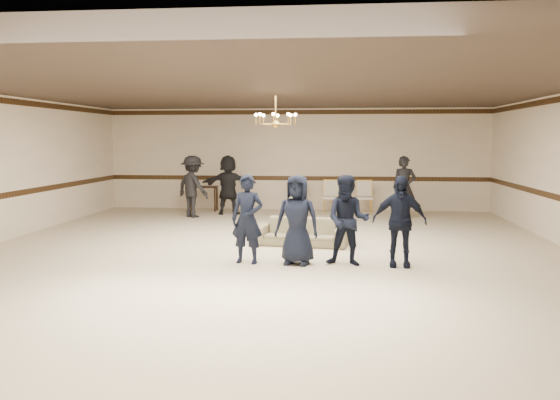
{
  "coord_description": "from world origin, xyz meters",
  "views": [
    {
      "loc": [
        1.34,
        -11.28,
        2.24
      ],
      "look_at": [
        0.25,
        -0.5,
        1.09
      ],
      "focal_mm": 37.08,
      "sensor_mm": 36.0,
      "label": 1
    }
  ],
  "objects": [
    {
      "name": "boy_a",
      "position": [
        -0.29,
        -1.08,
        0.81
      ],
      "size": [
        0.64,
        0.48,
        1.61
      ],
      "primitive_type": "imported",
      "rotation": [
        0.0,
        0.0,
        -0.17
      ],
      "color": "black",
      "rests_on": "floor"
    },
    {
      "name": "banquet_chair_left",
      "position": [
        0.12,
        6.17,
        0.49
      ],
      "size": [
        0.5,
        0.5,
        0.98
      ],
      "primitive_type": null,
      "rotation": [
        0.0,
        0.0,
        -0.05
      ],
      "color": "beige",
      "rests_on": "floor"
    },
    {
      "name": "banquet_chair_mid",
      "position": [
        1.12,
        6.17,
        0.49
      ],
      "size": [
        0.52,
        0.52,
        0.98
      ],
      "primitive_type": null,
      "rotation": [
        0.0,
        0.0,
        -0.09
      ],
      "color": "beige",
      "rests_on": "floor"
    },
    {
      "name": "console_table",
      "position": [
        -2.88,
        6.37,
        0.39
      ],
      "size": [
        0.95,
        0.45,
        0.78
      ],
      "primitive_type": "cube",
      "rotation": [
        0.0,
        0.0,
        0.06
      ],
      "color": "black",
      "rests_on": "floor"
    },
    {
      "name": "banquet_chair_right",
      "position": [
        2.12,
        6.17,
        0.49
      ],
      "size": [
        0.5,
        0.5,
        0.98
      ],
      "primitive_type": null,
      "rotation": [
        0.0,
        0.0,
        0.06
      ],
      "color": "beige",
      "rests_on": "floor"
    },
    {
      "name": "adult_right",
      "position": [
        3.18,
        5.19,
        0.88
      ],
      "size": [
        0.66,
        0.45,
        1.77
      ],
      "primitive_type": "imported",
      "rotation": [
        0.0,
        0.0,
        -0.04
      ],
      "color": "black",
      "rests_on": "floor"
    },
    {
      "name": "chandelier",
      "position": [
        0.0,
        1.0,
        2.88
      ],
      "size": [
        0.94,
        0.94,
        0.89
      ],
      "primitive_type": null,
      "color": "gold",
      "rests_on": "ceiling"
    },
    {
      "name": "chair_rail",
      "position": [
        0.0,
        6.99,
        1.0
      ],
      "size": [
        12.0,
        0.02,
        0.14
      ],
      "primitive_type": "cube",
      "color": "#382110",
      "rests_on": "wall_back"
    },
    {
      "name": "crown_molding",
      "position": [
        0.0,
        6.99,
        3.08
      ],
      "size": [
        12.0,
        0.02,
        0.14
      ],
      "primitive_type": "cube",
      "color": "#382110",
      "rests_on": "wall_back"
    },
    {
      "name": "boy_c",
      "position": [
        1.51,
        -1.08,
        0.81
      ],
      "size": [
        0.87,
        0.73,
        1.61
      ],
      "primitive_type": "imported",
      "rotation": [
        0.0,
        0.0,
        -0.17
      ],
      "color": "black",
      "rests_on": "floor"
    },
    {
      "name": "adult_mid",
      "position": [
        -1.92,
        5.59,
        0.88
      ],
      "size": [
        1.65,
        0.55,
        1.77
      ],
      "primitive_type": "imported",
      "rotation": [
        0.0,
        0.0,
        3.16
      ],
      "color": "black",
      "rests_on": "floor"
    },
    {
      "name": "room",
      "position": [
        0.0,
        0.0,
        1.6
      ],
      "size": [
        12.01,
        14.01,
        3.21
      ],
      "color": "beige",
      "rests_on": "ground"
    },
    {
      "name": "settee",
      "position": [
        0.57,
        0.81,
        0.29
      ],
      "size": [
        2.04,
        1.03,
        0.57
      ],
      "primitive_type": "imported",
      "rotation": [
        0.0,
        0.0,
        -0.14
      ],
      "color": "#71674B",
      "rests_on": "floor"
    },
    {
      "name": "boy_d",
      "position": [
        2.41,
        -1.08,
        0.81
      ],
      "size": [
        0.96,
        0.43,
        1.61
      ],
      "primitive_type": "imported",
      "rotation": [
        0.0,
        0.0,
        -0.04
      ],
      "color": "black",
      "rests_on": "floor"
    },
    {
      "name": "adult_left",
      "position": [
        -2.82,
        4.89,
        0.88
      ],
      "size": [
        1.31,
        1.18,
        1.77
      ],
      "primitive_type": "imported",
      "rotation": [
        0.0,
        0.0,
        2.55
      ],
      "color": "black",
      "rests_on": "floor"
    },
    {
      "name": "boy_b",
      "position": [
        0.61,
        -1.08,
        0.81
      ],
      "size": [
        0.86,
        0.64,
        1.61
      ],
      "primitive_type": "imported",
      "rotation": [
        0.0,
        0.0,
        -0.17
      ],
      "color": "black",
      "rests_on": "floor"
    }
  ]
}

